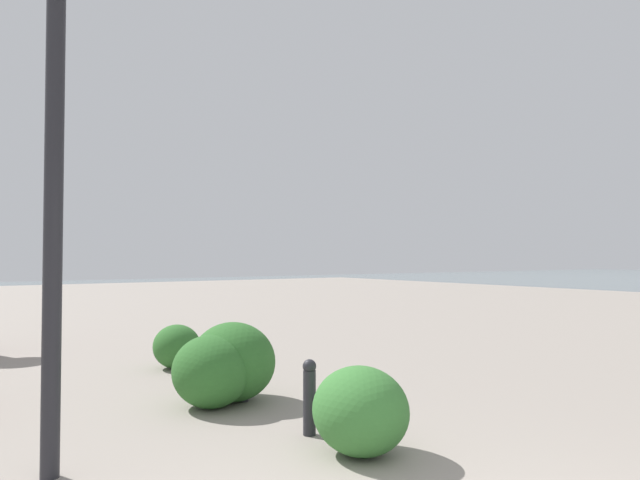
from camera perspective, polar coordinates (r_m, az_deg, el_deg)
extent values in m
cylinder|color=#232328|center=(4.83, -25.17, 2.17)|extent=(0.14, 0.14, 3.97)
cylinder|color=#232328|center=(5.57, -1.06, -15.99)|extent=(0.12, 0.12, 0.60)
sphere|color=#232328|center=(5.49, -1.06, -12.53)|extent=(0.13, 0.13, 0.13)
cylinder|color=#232328|center=(6.83, -7.70, -12.80)|extent=(0.12, 0.12, 0.72)
sphere|color=#232328|center=(6.77, -7.69, -9.49)|extent=(0.13, 0.13, 0.13)
ellipsoid|color=#387533|center=(5.03, 4.06, -16.68)|extent=(0.88, 0.79, 0.75)
ellipsoid|color=#2D6628|center=(6.60, -10.87, -12.79)|extent=(0.94, 0.85, 0.80)
ellipsoid|color=#2D6628|center=(6.85, -8.74, -11.94)|extent=(1.07, 0.97, 0.91)
ellipsoid|color=#2D6628|center=(8.96, -14.17, -10.31)|extent=(0.77, 0.69, 0.66)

